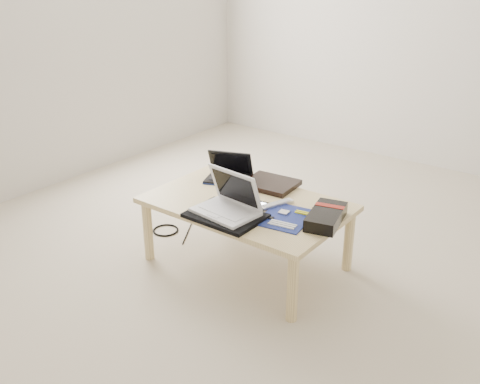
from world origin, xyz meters
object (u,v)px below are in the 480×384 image
Objects in this scene: netbook at (229,174)px; white_laptop at (229,203)px; gpu_box at (326,217)px; coffee_table at (247,209)px.

white_laptop is at bearing -52.05° from netbook.
white_laptop is 0.51m from gpu_box.
netbook is 0.92× the size of white_laptop.
white_laptop is 1.04× the size of gpu_box.
coffee_table is at bearing -175.37° from gpu_box.
coffee_table is 3.15× the size of white_laptop.
white_laptop is at bearing -152.68° from gpu_box.
white_laptop is at bearing -82.46° from coffee_table.
netbook is (-0.28, 0.20, 0.09)m from coffee_table.
white_laptop reaches higher than netbook.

